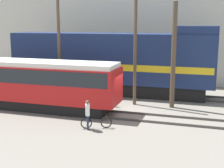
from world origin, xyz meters
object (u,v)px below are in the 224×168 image
Objects in this scene: freight_locomotive at (112,62)px; utility_pole_left at (59,39)px; streetcar at (29,81)px; utility_pole_center at (135,40)px; utility_pole_right at (174,56)px; bicycle at (96,123)px; person at (88,112)px.

freight_locomotive is 4.77m from utility_pole_left.
streetcar is 1.37× the size of utility_pole_left.
utility_pole_center is (5.76, 0.00, 0.04)m from utility_pole_left.
utility_pole_right is (8.37, 0.00, -0.98)m from utility_pole_left.
streetcar is 9.80m from utility_pole_right.
bicycle is 8.55m from utility_pole_left.
utility_pole_left is 8.43m from utility_pole_right.
utility_pole_right is at bearing 0.00° from utility_pole_left.
utility_pole_left is at bearing -135.57° from freight_locomotive.
freight_locomotive is at bearing 130.89° from utility_pole_center.
person is at bearing -28.15° from streetcar.
freight_locomotive is 9.11m from bicycle.
utility_pole_center reaches higher than freight_locomotive.
freight_locomotive is at bearing 99.10° from person.
utility_pole_right reaches higher than person.
utility_pole_center is (2.64, -3.05, 1.98)m from freight_locomotive.
bicycle is at bearing -78.14° from freight_locomotive.
utility_pole_right is at bearing 58.37° from bicycle.
streetcar is 7.71× the size of bicycle.
bicycle is at bearing 39.55° from person.
utility_pole_left is (-4.55, 5.91, 3.51)m from person.
utility_pole_left is 0.99× the size of utility_pole_center.
utility_pole_right is at bearing 18.44° from streetcar.
streetcar is 7.70m from utility_pole_center.
utility_pole_center is 2.80m from utility_pole_right.
streetcar is at bearing -104.37° from utility_pole_left.
bicycle is 7.31m from utility_pole_right.
freight_locomotive is 9.21m from person.
freight_locomotive is at bearing 57.45° from streetcar.
utility_pole_right is (3.44, 5.59, 3.21)m from bicycle.
bicycle is 0.23× the size of utility_pole_right.
utility_pole_center is at bearing 25.02° from streetcar.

